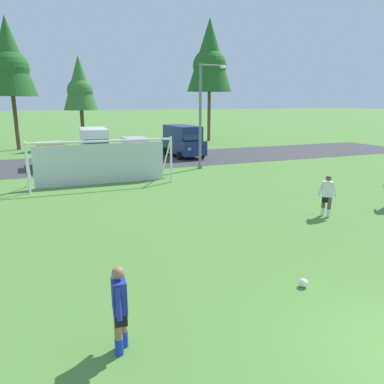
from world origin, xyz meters
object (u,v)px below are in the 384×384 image
soccer_ball (303,283)px  soccer_goal (102,161)px  parked_car_slot_far_left (51,155)px  player_midfield_center (327,196)px  street_lamp (203,115)px  player_defender_far (120,310)px  parked_car_slot_center (183,140)px  parked_car_slot_left (94,145)px  parked_car_slot_center_left (135,148)px

soccer_ball → soccer_goal: bearing=101.8°
parked_car_slot_far_left → player_midfield_center: bearing=-58.1°
player_midfield_center → street_lamp: bearing=91.2°
player_defender_far → street_lamp: (8.82, 16.73, 2.71)m
soccer_ball → street_lamp: bearing=75.2°
soccer_ball → parked_car_slot_center: bearing=77.2°
street_lamp → parked_car_slot_left: bearing=141.5°
soccer_goal → parked_car_slot_center_left: (3.70, 8.14, -0.42)m
parked_car_slot_left → parked_car_slot_center: (7.18, 0.54, 0.00)m
soccer_goal → player_defender_far: bearing=-97.1°
parked_car_slot_center → player_defender_far: bearing=-113.0°
parked_car_slot_center_left → player_defender_far: bearing=-103.8°
soccer_goal → street_lamp: size_ratio=1.10×
player_defender_far → parked_car_slot_far_left: 20.73m
street_lamp → player_midfield_center: bearing=-88.8°
parked_car_slot_center_left → street_lamp: (3.35, -5.52, 2.65)m
parked_car_slot_center → soccer_ball: bearing=-102.8°
parked_car_slot_far_left → street_lamp: 10.66m
player_defender_far → street_lamp: bearing=62.2°
player_midfield_center → parked_car_slot_far_left: size_ratio=0.38×
player_midfield_center → parked_car_slot_left: (-6.72, 16.86, 0.52)m
soccer_goal → parked_car_slot_far_left: size_ratio=1.72×
parked_car_slot_far_left → street_lamp: (9.52, -3.99, 2.65)m
soccer_ball → parked_car_slot_center_left: size_ratio=0.05×
player_midfield_center → parked_car_slot_far_left: 18.48m
soccer_goal → parked_car_slot_far_left: soccer_goal is taller
soccer_ball → parked_car_slot_center: size_ratio=0.04×
soccer_ball → parked_car_slot_far_left: (-5.27, 20.03, 0.77)m
parked_car_slot_far_left → parked_car_slot_center_left: bearing=13.9°
parked_car_slot_left → parked_car_slot_center: size_ratio=0.99×
parked_car_slot_left → parked_car_slot_far_left: bearing=-159.0°
parked_car_slot_center → parked_car_slot_far_left: bearing=-170.5°
player_defender_far → player_midfield_center: bearing=29.0°
parked_car_slot_left → street_lamp: bearing=-38.5°
street_lamp → parked_car_slot_center: bearing=83.1°
soccer_ball → parked_car_slot_center_left: bearing=87.6°
soccer_ball → parked_car_slot_center: parked_car_slot_center is taller
parked_car_slot_far_left → street_lamp: bearing=-22.7°
player_defender_far → parked_car_slot_center: size_ratio=0.33×
parked_car_slot_center_left → parked_car_slot_center: size_ratio=0.86×
parked_car_slot_left → parked_car_slot_center_left: 3.19m
player_midfield_center → parked_car_slot_center: (0.45, 17.40, 0.52)m
soccer_ball → soccer_goal: size_ratio=0.03×
street_lamp → player_defender_far: bearing=-117.8°
player_defender_far → parked_car_slot_far_left: parked_car_slot_far_left is taller
player_midfield_center → parked_car_slot_left: size_ratio=0.34×
parked_car_slot_center → street_lamp: bearing=-96.9°
parked_car_slot_center_left → parked_car_slot_center: (4.04, 0.18, 0.47)m
soccer_goal → street_lamp: bearing=20.4°
player_midfield_center → parked_car_slot_center_left: bearing=101.8°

